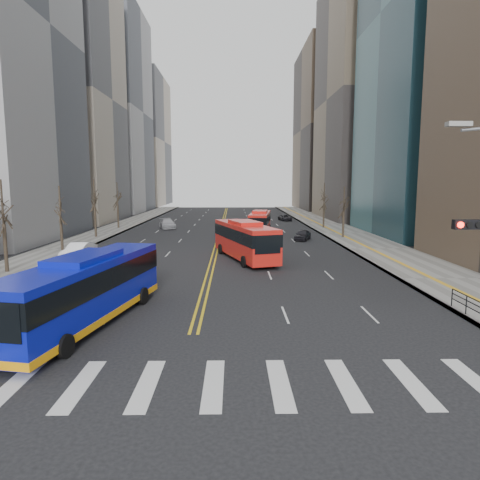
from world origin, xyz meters
name	(u,v)px	position (x,y,z in m)	size (l,w,h in m)	color
ground	(180,384)	(0.00, 0.00, 0.00)	(220.00, 220.00, 0.00)	black
sidewalk_right	(344,233)	(17.50, 45.00, 0.07)	(7.00, 130.00, 0.15)	slate
sidewalk_left	(102,234)	(-16.50, 45.00, 0.07)	(5.00, 130.00, 0.15)	slate
crosswalk	(180,384)	(0.00, 0.00, 0.01)	(26.70, 4.00, 0.01)	silver
centerline	(222,227)	(0.00, 55.00, 0.01)	(0.55, 100.00, 0.01)	gold
office_towers	(224,92)	(0.12, 68.51, 23.92)	(83.00, 134.00, 58.00)	#99999C
street_trees	(154,202)	(-7.18, 34.55, 4.87)	(35.20, 47.20, 7.60)	black
blue_bus	(86,288)	(-5.48, 6.53, 1.89)	(5.00, 12.67, 3.60)	#0B16B1
red_bus_near	(245,238)	(2.94, 24.90, 2.01)	(5.95, 11.70, 3.62)	red
red_bus_far	(260,221)	(5.57, 44.32, 1.85)	(3.79, 10.64, 3.32)	red
car_white	(79,251)	(-12.50, 25.06, 0.79)	(1.66, 4.77, 1.57)	white
car_dark_mid	(303,235)	(10.51, 38.23, 0.65)	(1.54, 3.84, 1.31)	black
car_silver	(167,224)	(-8.44, 52.17, 0.75)	(2.10, 5.17, 1.50)	#AFAEB4
car_dark_far	(285,218)	(11.64, 65.64, 0.56)	(1.87, 4.05, 1.13)	black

